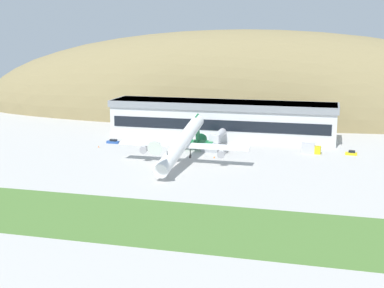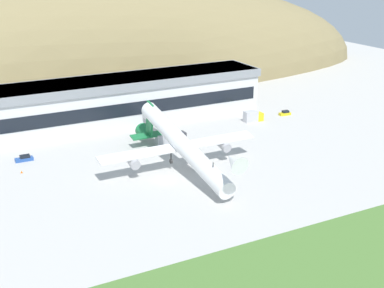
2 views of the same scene
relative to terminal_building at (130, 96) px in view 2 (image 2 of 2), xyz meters
name	(u,v)px [view 2 (image 2 of 2)]	position (x,y,z in m)	size (l,w,h in m)	color
ground_plane	(164,180)	(-9.73, -45.68, -7.81)	(352.55, 352.55, 0.00)	#B7B5AF
grass_strip_foreground	(288,285)	(-9.73, -91.46, -7.77)	(317.30, 27.40, 0.08)	#4C7533
hill_backdrop	(74,83)	(-1.75, 57.19, -7.81)	(276.59, 73.94, 80.21)	olive
terminal_building	(130,96)	(0.00, 0.00, 0.00)	(83.27, 16.84, 13.80)	silver
jetway_0	(158,122)	(1.91, -16.18, -3.82)	(3.38, 15.00, 5.43)	silver
cargo_airplane	(181,145)	(-3.50, -41.71, -1.51)	(39.92, 50.43, 12.61)	white
service_car_0	(24,159)	(-35.53, -18.67, -7.18)	(4.40, 1.65, 1.51)	#264C99
service_car_1	(285,113)	(45.81, -16.62, -7.19)	(3.81, 1.97, 1.51)	gold
fuel_truck	(171,138)	(2.14, -23.95, -6.34)	(8.49, 2.48, 3.02)	#333338
box_truck	(253,117)	(33.00, -17.46, -6.26)	(6.24, 2.54, 3.33)	gold
traffic_cone_0	(22,172)	(-37.67, -26.19, -7.53)	(0.52, 0.52, 0.58)	orange
traffic_cone_1	(191,150)	(4.14, -31.91, -7.53)	(0.52, 0.52, 0.58)	orange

